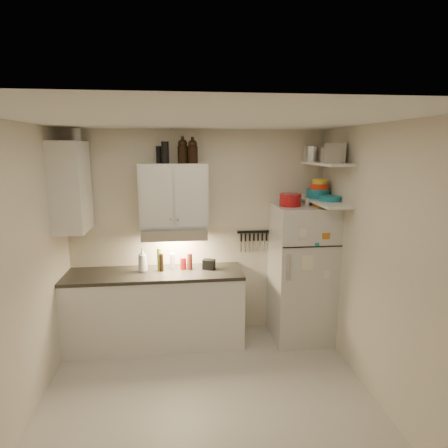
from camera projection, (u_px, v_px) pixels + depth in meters
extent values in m
cube|color=beige|center=(209.00, 404.00, 3.54)|extent=(3.20, 3.00, 0.02)
cube|color=white|center=(206.00, 118.00, 3.02)|extent=(3.20, 3.00, 0.02)
cube|color=beige|center=(199.00, 234.00, 4.75)|extent=(3.20, 0.02, 2.60)
cube|color=beige|center=(14.00, 280.00, 3.10)|extent=(0.02, 3.00, 2.60)
cube|color=beige|center=(381.00, 266.00, 3.47)|extent=(0.02, 3.00, 2.60)
cube|color=white|center=(156.00, 310.00, 4.56)|extent=(2.10, 0.60, 0.88)
cube|color=#2D2B26|center=(155.00, 274.00, 4.47)|extent=(2.10, 0.62, 0.04)
cube|color=white|center=(174.00, 195.00, 4.45)|extent=(0.80, 0.33, 0.75)
cube|color=white|center=(71.00, 187.00, 4.16)|extent=(0.33, 0.55, 1.00)
cube|color=silver|center=(175.00, 232.00, 4.47)|extent=(0.76, 0.46, 0.12)
cube|color=silver|center=(301.00, 273.00, 4.64)|extent=(0.70, 0.68, 1.70)
cube|color=white|center=(327.00, 164.00, 4.27)|extent=(0.30, 0.95, 0.03)
cube|color=white|center=(325.00, 202.00, 4.35)|extent=(0.30, 0.95, 0.03)
cube|color=black|center=(253.00, 232.00, 4.80)|extent=(0.42, 0.02, 0.03)
cylinder|color=maroon|center=(290.00, 200.00, 4.42)|extent=(0.26, 0.26, 0.15)
cube|color=#BE6917|center=(323.00, 204.00, 4.35)|extent=(0.20, 0.23, 0.07)
cylinder|color=silver|center=(307.00, 202.00, 4.45)|extent=(0.07, 0.07, 0.09)
cylinder|color=silver|center=(313.00, 154.00, 4.58)|extent=(0.31, 0.31, 0.18)
cube|color=#AAAAAD|center=(335.00, 153.00, 4.14)|extent=(0.26, 0.24, 0.21)
cube|color=#AAAAAD|center=(331.00, 156.00, 3.99)|extent=(0.17, 0.17, 0.16)
cylinder|color=teal|center=(318.00, 193.00, 4.58)|extent=(0.28, 0.28, 0.11)
cylinder|color=red|center=(319.00, 186.00, 4.53)|extent=(0.22, 0.22, 0.07)
cylinder|color=yellow|center=(319.00, 181.00, 4.52)|extent=(0.17, 0.17, 0.06)
cylinder|color=teal|center=(330.00, 198.00, 4.31)|extent=(0.30, 0.30, 0.06)
cylinder|color=black|center=(165.00, 153.00, 4.29)|extent=(0.11, 0.11, 0.25)
cylinder|color=black|center=(159.00, 155.00, 4.39)|extent=(0.07, 0.07, 0.20)
cylinder|color=silver|center=(76.00, 135.00, 4.14)|extent=(0.12, 0.12, 0.14)
imported|color=white|center=(142.00, 259.00, 4.45)|extent=(0.16, 0.16, 0.32)
cylinder|color=maroon|center=(190.00, 261.00, 4.55)|extent=(0.07, 0.07, 0.20)
cylinder|color=#505D17|center=(159.00, 260.00, 4.50)|extent=(0.06, 0.06, 0.28)
cylinder|color=black|center=(162.00, 262.00, 4.48)|extent=(0.05, 0.05, 0.22)
cylinder|color=silver|center=(173.00, 261.00, 4.58)|extent=(0.07, 0.07, 0.19)
cylinder|color=maroon|center=(183.00, 263.00, 4.56)|extent=(0.09, 0.09, 0.15)
cube|color=black|center=(209.00, 264.00, 4.57)|extent=(0.17, 0.15, 0.12)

